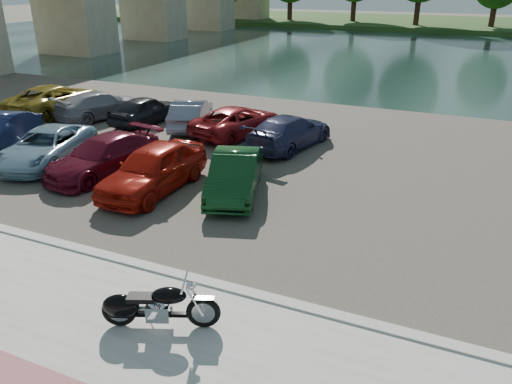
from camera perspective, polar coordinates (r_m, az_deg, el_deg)
ground at (r=10.57m, az=-14.89°, el=-14.93°), size 200.00×200.00×0.00m
promenade at (r=9.98m, az=-18.58°, el=-17.74°), size 60.00×6.00×0.10m
kerb at (r=11.82m, az=-8.95°, el=-9.41°), size 60.00×0.30×0.14m
parking_lot at (r=19.22m, az=5.48°, el=3.86°), size 60.00×18.00×0.04m
river at (r=47.01m, az=17.36°, el=14.57°), size 120.00×40.00×0.00m
far_bank at (r=78.67m, az=20.72°, el=17.56°), size 120.00×24.00×0.60m
motorcycle at (r=10.10m, az=-12.08°, el=-12.65°), size 2.22×1.13×1.05m
car_2 at (r=19.96m, az=-22.85°, el=4.82°), size 3.19×4.95×1.27m
car_3 at (r=18.15m, az=-16.99°, el=3.97°), size 2.52×4.72×1.30m
car_4 at (r=16.26m, az=-11.65°, el=2.67°), size 1.82×4.44×1.51m
car_5 at (r=15.69m, az=-2.41°, el=2.03°), size 2.61×4.28×1.33m
car_6 at (r=27.35m, az=-21.94°, el=9.83°), size 2.47×5.25×1.45m
car_7 at (r=25.74m, az=-17.35°, el=9.50°), size 3.09×4.80×1.29m
car_8 at (r=24.18m, az=-12.55°, el=9.17°), size 1.92×3.98×1.31m
car_9 at (r=23.08m, az=-7.43°, el=8.88°), size 2.68×4.25×1.32m
car_10 at (r=21.83m, az=-2.16°, el=8.14°), size 3.13×4.92×1.26m
car_11 at (r=20.23m, az=3.85°, el=6.93°), size 2.70×4.81×1.31m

